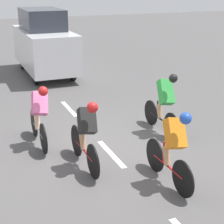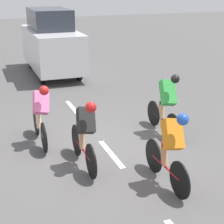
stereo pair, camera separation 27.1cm
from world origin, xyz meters
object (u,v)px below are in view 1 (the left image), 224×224
at_px(support_car, 44,43).
at_px(cyclist_pink, 39,114).
at_px(cyclist_green, 164,102).
at_px(cyclist_orange, 173,146).
at_px(cyclist_black, 86,133).

bearing_deg(support_car, cyclist_pink, 76.14).
height_order(cyclist_green, cyclist_orange, cyclist_green).
xyz_separation_m(cyclist_black, support_car, (-1.01, -7.97, 0.47)).
distance_m(cyclist_black, cyclist_orange, 1.70).
bearing_deg(cyclist_pink, cyclist_green, 172.12).
bearing_deg(support_car, cyclist_orange, 91.21).
height_order(cyclist_black, support_car, support_car).
xyz_separation_m(cyclist_orange, support_car, (0.19, -9.17, 0.45)).
relative_size(cyclist_pink, cyclist_orange, 1.02).
bearing_deg(support_car, cyclist_black, 82.76).
distance_m(cyclist_pink, cyclist_green, 2.93).
bearing_deg(cyclist_orange, cyclist_green, -116.42).
bearing_deg(cyclist_green, cyclist_orange, 63.58).
height_order(cyclist_black, cyclist_pink, cyclist_black).
bearing_deg(cyclist_green, support_car, -79.60).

